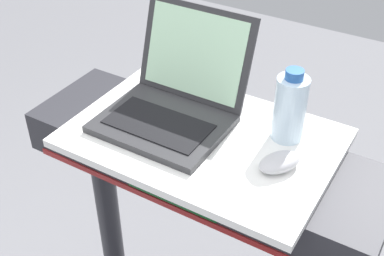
% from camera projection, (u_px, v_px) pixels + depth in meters
% --- Properties ---
extents(desk_board, '(0.62, 0.42, 0.02)m').
position_uv_depth(desk_board, '(203.00, 138.00, 1.20)').
color(desk_board, white).
rests_on(desk_board, treadmill_base).
extents(laptop, '(0.30, 0.31, 0.24)m').
position_uv_depth(laptop, '(173.00, 100.00, 1.23)').
color(laptop, '#2D2D30').
rests_on(laptop, desk_board).
extents(computer_mouse, '(0.10, 0.12, 0.03)m').
position_uv_depth(computer_mouse, '(279.00, 162.00, 1.09)').
color(computer_mouse, '#B2B2B7').
rests_on(computer_mouse, desk_board).
extents(water_bottle, '(0.07, 0.07, 0.18)m').
position_uv_depth(water_bottle, '(290.00, 107.00, 1.14)').
color(water_bottle, silver).
rests_on(water_bottle, desk_board).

